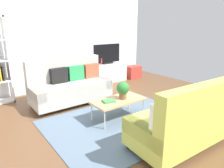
{
  "coord_description": "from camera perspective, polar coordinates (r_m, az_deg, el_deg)",
  "views": [
    {
      "loc": [
        -2.29,
        -3.07,
        1.88
      ],
      "look_at": [
        0.25,
        0.34,
        0.65
      ],
      "focal_mm": 32.79,
      "sensor_mm": 36.0,
      "label": 1
    }
  ],
  "objects": [
    {
      "name": "storage_trunk",
      "position": [
        7.56,
        5.82,
        3.37
      ],
      "size": [
        0.52,
        0.4,
        0.44
      ],
      "primitive_type": "cube",
      "color": "#B2382D",
      "rests_on": "ground_plane"
    },
    {
      "name": "coffee_table",
      "position": [
        4.19,
        1.76,
        -4.68
      ],
      "size": [
        1.1,
        0.56,
        0.42
      ],
      "color": "tan",
      "rests_on": "ground_plane"
    },
    {
      "name": "vase_0",
      "position": [
        6.59,
        -5.89,
        5.97
      ],
      "size": [
        0.13,
        0.13,
        0.17
      ],
      "primitive_type": "cylinder",
      "color": "#33B29E",
      "rests_on": "tv_console"
    },
    {
      "name": "ground_plane",
      "position": [
        4.27,
        0.05,
        -10.03
      ],
      "size": [
        7.68,
        7.68,
        0.0
      ],
      "primitive_type": "plane",
      "color": "brown"
    },
    {
      "name": "tv",
      "position": [
        6.81,
        -1.41,
        8.3
      ],
      "size": [
        1.0,
        0.2,
        0.64
      ],
      "color": "black",
      "rests_on": "tv_console"
    },
    {
      "name": "couch_green",
      "position": [
        3.49,
        20.41,
        -9.33
      ],
      "size": [
        1.94,
        0.93,
        1.1
      ],
      "rotation": [
        0.0,
        0.0,
        -0.05
      ],
      "color": "#C1CC51",
      "rests_on": "ground_plane"
    },
    {
      "name": "table_book_0",
      "position": [
        4.05,
        -0.93,
        -4.73
      ],
      "size": [
        0.27,
        0.23,
        0.04
      ],
      "primitive_type": "cube",
      "rotation": [
        0.0,
        0.0,
        -0.22
      ],
      "color": "#3F8C4C",
      "rests_on": "coffee_table"
    },
    {
      "name": "potted_plant",
      "position": [
        4.16,
        3.04,
        -1.44
      ],
      "size": [
        0.27,
        0.27,
        0.36
      ],
      "color": "brown",
      "rests_on": "coffee_table"
    },
    {
      "name": "tv_console",
      "position": [
        6.94,
        -1.47,
        3.14
      ],
      "size": [
        1.4,
        0.44,
        0.64
      ],
      "primitive_type": "cube",
      "color": "silver",
      "rests_on": "ground_plane"
    },
    {
      "name": "couch_beige",
      "position": [
        5.14,
        -11.58,
        -0.35
      ],
      "size": [
        1.91,
        0.86,
        1.1
      ],
      "rotation": [
        0.0,
        0.0,
        3.15
      ],
      "color": "#B2ADA3",
      "rests_on": "ground_plane"
    },
    {
      "name": "area_rug",
      "position": [
        4.18,
        2.9,
        -10.57
      ],
      "size": [
        2.9,
        2.2,
        0.01
      ],
      "primitive_type": "cube",
      "color": "slate",
      "rests_on": "ground_plane"
    },
    {
      "name": "bottle_0",
      "position": [
        6.69,
        -2.98,
        6.32
      ],
      "size": [
        0.05,
        0.05,
        0.2
      ],
      "primitive_type": "cylinder",
      "color": "red",
      "rests_on": "tv_console"
    },
    {
      "name": "wall_far",
      "position": [
        6.32,
        -15.61,
        11.65
      ],
      "size": [
        6.4,
        0.12,
        2.9
      ],
      "primitive_type": "cube",
      "color": "silver",
      "rests_on": "ground_plane"
    },
    {
      "name": "vase_1",
      "position": [
        6.69,
        -4.49,
        6.22
      ],
      "size": [
        0.09,
        0.09,
        0.19
      ],
      "primitive_type": "cylinder",
      "color": "silver",
      "rests_on": "tv_console"
    }
  ]
}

